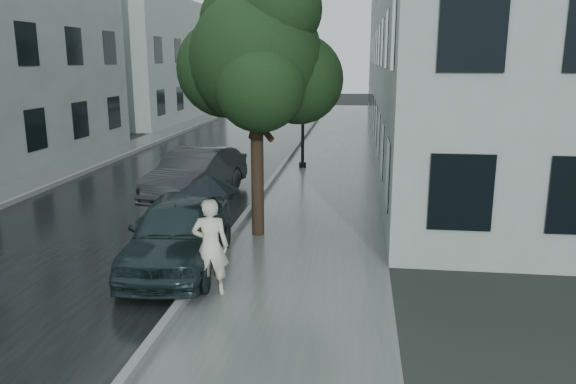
# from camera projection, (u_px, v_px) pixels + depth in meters

# --- Properties ---
(ground) EXTENTS (120.00, 120.00, 0.00)m
(ground) POSITION_uv_depth(u_px,v_px,m) (280.00, 293.00, 10.08)
(ground) COLOR black
(ground) RESTS_ON ground
(sidewalk) EXTENTS (3.50, 60.00, 0.01)m
(sidewalk) POSITION_uv_depth(u_px,v_px,m) (330.00, 168.00, 21.63)
(sidewalk) COLOR slate
(sidewalk) RESTS_ON ground
(kerb_near) EXTENTS (0.15, 60.00, 0.15)m
(kerb_near) POSITION_uv_depth(u_px,v_px,m) (283.00, 165.00, 21.84)
(kerb_near) COLOR slate
(kerb_near) RESTS_ON ground
(asphalt_road) EXTENTS (6.85, 60.00, 0.00)m
(asphalt_road) POSITION_uv_depth(u_px,v_px,m) (196.00, 165.00, 22.28)
(asphalt_road) COLOR black
(asphalt_road) RESTS_ON ground
(kerb_far) EXTENTS (0.15, 60.00, 0.15)m
(kerb_far) POSITION_uv_depth(u_px,v_px,m) (112.00, 161.00, 22.70)
(kerb_far) COLOR slate
(kerb_far) RESTS_ON ground
(sidewalk_far) EXTENTS (1.70, 60.00, 0.01)m
(sidewalk_far) POSITION_uv_depth(u_px,v_px,m) (90.00, 162.00, 22.83)
(sidewalk_far) COLOR #4C5451
(sidewalk_far) RESTS_ON ground
(building_near) EXTENTS (7.02, 36.00, 9.00)m
(building_near) POSITION_uv_depth(u_px,v_px,m) (448.00, 50.00, 27.18)
(building_near) COLOR #96A49F
(building_near) RESTS_ON ground
(building_far_b) EXTENTS (7.02, 18.00, 8.00)m
(building_far_b) POSITION_uv_depth(u_px,v_px,m) (147.00, 60.00, 39.80)
(building_far_b) COLOR #96A49F
(building_far_b) RESTS_ON ground
(pedestrian) EXTENTS (0.69, 0.49, 1.76)m
(pedestrian) POSITION_uv_depth(u_px,v_px,m) (211.00, 246.00, 9.84)
(pedestrian) COLOR beige
(pedestrian) RESTS_ON sidewalk
(umbrella) EXTENTS (1.30, 1.30, 1.30)m
(umbrella) POSITION_uv_depth(u_px,v_px,m) (209.00, 182.00, 9.55)
(umbrella) COLOR black
(umbrella) RESTS_ON ground
(street_tree) EXTENTS (3.89, 3.53, 6.04)m
(street_tree) POSITION_uv_depth(u_px,v_px,m) (257.00, 57.00, 12.59)
(street_tree) COLOR #332619
(street_tree) RESTS_ON ground
(lamp_post) EXTENTS (0.85, 0.34, 5.43)m
(lamp_post) POSITION_uv_depth(u_px,v_px,m) (299.00, 86.00, 21.03)
(lamp_post) COLOR black
(lamp_post) RESTS_ON ground
(car_near) EXTENTS (2.05, 4.36, 1.44)m
(car_near) POSITION_uv_depth(u_px,v_px,m) (179.00, 231.00, 11.24)
(car_near) COLOR #1A2A2D
(car_near) RESTS_ON ground
(car_far) EXTENTS (2.29, 4.64, 1.46)m
(car_far) POSITION_uv_depth(u_px,v_px,m) (196.00, 173.00, 16.87)
(car_far) COLOR #26282C
(car_far) RESTS_ON ground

